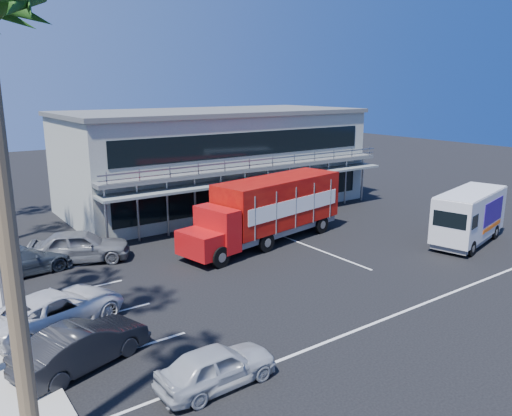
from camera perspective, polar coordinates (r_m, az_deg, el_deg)
ground at (r=25.85m, az=6.82°, el=-6.71°), size 120.00×120.00×0.00m
building at (r=38.46m, az=-4.78°, el=5.69°), size 22.40×12.00×7.30m
red_truck at (r=29.26m, az=1.58°, el=0.02°), size 11.40×4.59×3.74m
white_van at (r=31.60m, az=23.18°, el=-0.83°), size 6.71×3.62×3.11m
parked_car_a at (r=16.03m, az=-4.49°, el=-17.57°), size 3.87×1.63×1.31m
parked_car_b at (r=17.82m, az=-19.20°, el=-14.62°), size 4.74×2.86×1.47m
parked_car_c at (r=20.72m, az=-21.88°, el=-10.74°), size 5.82×3.98×1.48m
parked_car_d at (r=27.00m, az=-25.42°, el=-5.47°), size 5.19×2.65×1.44m
parked_car_e at (r=27.77m, az=-19.46°, el=-4.11°), size 5.41×3.76×1.71m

